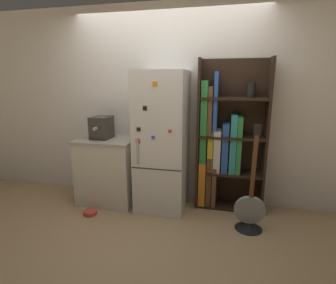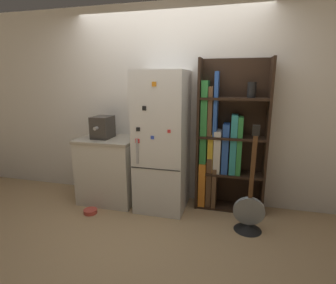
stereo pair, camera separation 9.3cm
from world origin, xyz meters
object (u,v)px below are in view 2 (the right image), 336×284
(refrigerator, at_px, (162,142))
(espresso_machine, at_px, (103,127))
(guitar, at_px, (249,216))
(bookshelf, at_px, (223,144))
(pet_bowl, at_px, (90,211))

(refrigerator, relative_size, espresso_machine, 4.96)
(espresso_machine, distance_m, guitar, 2.12)
(refrigerator, distance_m, espresso_machine, 0.84)
(bookshelf, xyz_separation_m, pet_bowl, (-1.57, -0.62, -0.82))
(guitar, bearing_deg, espresso_machine, 170.18)
(pet_bowl, bearing_deg, guitar, 3.12)
(guitar, distance_m, pet_bowl, 1.92)
(espresso_machine, xyz_separation_m, pet_bowl, (0.00, -0.43, -1.00))
(refrigerator, relative_size, pet_bowl, 10.28)
(refrigerator, height_order, espresso_machine, refrigerator)
(bookshelf, bearing_deg, refrigerator, -165.84)
(bookshelf, distance_m, guitar, 0.92)
(refrigerator, height_order, guitar, refrigerator)
(guitar, xyz_separation_m, pet_bowl, (-1.91, -0.10, -0.14))
(bookshelf, relative_size, espresso_machine, 5.36)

